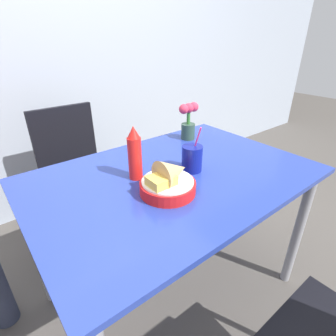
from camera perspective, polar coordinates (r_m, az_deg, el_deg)
ground_plane at (r=1.68m, az=1.03°, el=-24.49°), size 12.00×12.00×0.00m
wall_window at (r=2.19m, az=-22.99°, el=24.96°), size 7.00×0.06×2.60m
dining_table at (r=1.23m, az=1.28°, el=-5.09°), size 1.26×0.86×0.75m
chair_far_window at (r=1.85m, az=-19.84°, el=0.73°), size 0.40×0.40×0.91m
food_basket at (r=1.02m, az=0.29°, el=-2.76°), size 0.22×0.22×0.14m
ketchup_bottle at (r=1.10m, az=-7.26°, el=3.05°), size 0.06×0.06×0.24m
drink_cup at (r=1.19m, az=5.24°, el=1.93°), size 0.09×0.09×0.21m
flower_vase at (r=1.55m, az=4.45°, el=10.20°), size 0.13×0.08×0.21m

